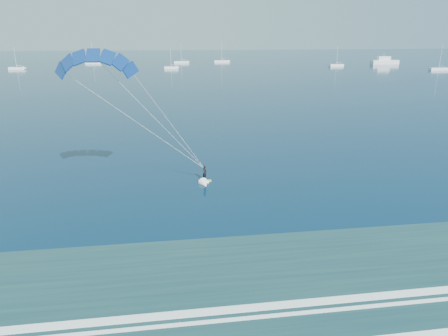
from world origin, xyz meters
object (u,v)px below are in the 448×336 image
sailboat_1 (17,68)px  sailboat_6 (439,69)px  sailboat_4 (222,61)px  sailboat_2 (93,63)px  sailboat_7 (181,62)px  sailboat_3 (171,68)px  sailboat_5 (336,65)px  motor_yacht (384,61)px  kitesurfer_rig (155,118)px

sailboat_1 → sailboat_6: 206.22m
sailboat_1 → sailboat_4: sailboat_4 is taller
sailboat_2 → sailboat_7: sailboat_2 is taller
sailboat_3 → sailboat_5: sailboat_5 is taller
sailboat_1 → sailboat_5: 164.50m
sailboat_2 → motor_yacht: bearing=-9.5°
motor_yacht → sailboat_2: (-168.28, 28.17, -1.05)m
sailboat_1 → sailboat_6: (203.61, -32.70, 0.01)m
sailboat_6 → sailboat_7: bearing=150.9°
sailboat_4 → sailboat_5: sailboat_4 is taller
motor_yacht → sailboat_1: bearing=-177.3°
motor_yacht → sailboat_7: (-116.47, 25.43, -1.06)m
sailboat_6 → sailboat_4: bearing=143.2°
sailboat_4 → sailboat_6: (96.24, -71.94, -0.00)m
sailboat_4 → sailboat_5: 70.71m
sailboat_5 → sailboat_7: 90.36m
sailboat_4 → sailboat_6: 120.16m
sailboat_1 → sailboat_3: bearing=-4.9°
sailboat_3 → sailboat_4: bearing=55.1°
motor_yacht → sailboat_7: size_ratio=1.40×
kitesurfer_rig → motor_yacht: 222.72m
sailboat_6 → sailboat_7: (-121.46, 67.49, -0.01)m
kitesurfer_rig → sailboat_2: 215.09m
motor_yacht → kitesurfer_rig: bearing=-124.8°
sailboat_1 → sailboat_7: bearing=23.0°
sailboat_6 → sailboat_7: size_ratio=1.08×
sailboat_3 → sailboat_7: sailboat_7 is taller
sailboat_2 → sailboat_3: bearing=-44.3°
sailboat_7 → sailboat_5: bearing=-24.3°
kitesurfer_rig → sailboat_6: kitesurfer_rig is taller
motor_yacht → sailboat_7: 119.22m
kitesurfer_rig → sailboat_7: kitesurfer_rig is taller
sailboat_7 → kitesurfer_rig: bearing=-92.9°
sailboat_2 → sailboat_7: bearing=-3.0°
sailboat_7 → motor_yacht: bearing=-12.3°
sailboat_5 → sailboat_6: sailboat_6 is taller
sailboat_4 → sailboat_2: bearing=-178.7°
motor_yacht → sailboat_5: bearing=-160.9°
sailboat_4 → sailboat_7: sailboat_4 is taller
sailboat_3 → sailboat_7: bearing=80.8°
sailboat_3 → sailboat_7: size_ratio=0.87×
sailboat_1 → kitesurfer_rig: bearing=-67.6°
sailboat_3 → sailboat_4: 55.78m
kitesurfer_rig → sailboat_2: (-41.20, 210.97, -7.68)m
sailboat_1 → sailboat_4: (107.37, 39.25, 0.01)m
sailboat_3 → sailboat_4: sailboat_4 is taller
motor_yacht → sailboat_5: sailboat_5 is taller
kitesurfer_rig → sailboat_3: kitesurfer_rig is taller
sailboat_1 → sailboat_5: (164.49, -2.44, -0.00)m
motor_yacht → sailboat_6: sailboat_6 is taller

